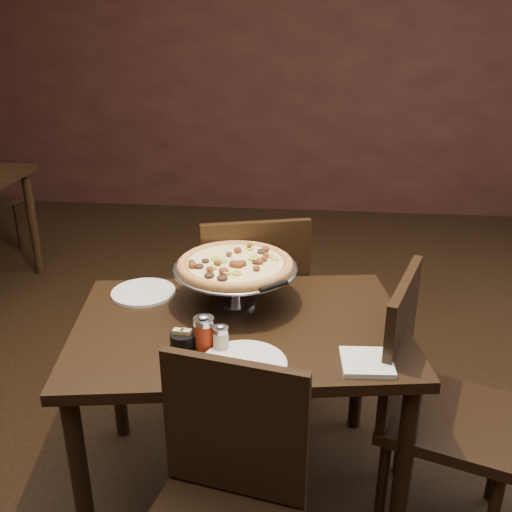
# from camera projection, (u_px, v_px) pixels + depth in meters

# --- Properties ---
(room) EXTENTS (6.04, 7.04, 2.84)m
(room) POSITION_uv_depth(u_px,v_px,m) (236.00, 121.00, 1.76)
(room) COLOR black
(room) RESTS_ON ground
(dining_table) EXTENTS (1.25, 0.94, 0.72)m
(dining_table) POSITION_uv_depth(u_px,v_px,m) (240.00, 347.00, 2.01)
(dining_table) COLOR black
(dining_table) RESTS_ON ground
(pizza_stand) EXTENTS (0.46, 0.46, 0.19)m
(pizza_stand) POSITION_uv_depth(u_px,v_px,m) (235.00, 265.00, 2.06)
(pizza_stand) COLOR #B9B8C0
(pizza_stand) RESTS_ON dining_table
(parmesan_shaker) EXTENTS (0.05, 0.05, 0.09)m
(parmesan_shaker) POSITION_uv_depth(u_px,v_px,m) (221.00, 338.00, 1.80)
(parmesan_shaker) COLOR beige
(parmesan_shaker) RESTS_ON dining_table
(pepper_flake_shaker) EXTENTS (0.07, 0.07, 0.12)m
(pepper_flake_shaker) POSITION_uv_depth(u_px,v_px,m) (204.00, 332.00, 1.81)
(pepper_flake_shaker) COLOR maroon
(pepper_flake_shaker) RESTS_ON dining_table
(packet_caddy) EXTENTS (0.08, 0.08, 0.06)m
(packet_caddy) POSITION_uv_depth(u_px,v_px,m) (183.00, 340.00, 1.82)
(packet_caddy) COLOR black
(packet_caddy) RESTS_ON dining_table
(napkin_stack) EXTENTS (0.16, 0.16, 0.02)m
(napkin_stack) POSITION_uv_depth(u_px,v_px,m) (367.00, 362.00, 1.74)
(napkin_stack) COLOR white
(napkin_stack) RESTS_ON dining_table
(plate_left) EXTENTS (0.24, 0.24, 0.01)m
(plate_left) POSITION_uv_depth(u_px,v_px,m) (144.00, 292.00, 2.19)
(plate_left) COLOR white
(plate_left) RESTS_ON dining_table
(plate_near) EXTENTS (0.27, 0.27, 0.01)m
(plate_near) POSITION_uv_depth(u_px,v_px,m) (244.00, 364.00, 1.73)
(plate_near) COLOR white
(plate_near) RESTS_ON dining_table
(serving_spatula) EXTENTS (0.15, 0.15, 0.02)m
(serving_spatula) POSITION_uv_depth(u_px,v_px,m) (274.00, 287.00, 1.91)
(serving_spatula) COLOR #B9B8C0
(serving_spatula) RESTS_ON pizza_stand
(chair_far) EXTENTS (0.55, 0.55, 0.95)m
(chair_far) POSITION_uv_depth(u_px,v_px,m) (251.00, 305.00, 2.53)
(chair_far) COLOR black
(chair_far) RESTS_ON ground
(chair_near) EXTENTS (0.48, 0.48, 0.88)m
(chair_near) POSITION_uv_depth(u_px,v_px,m) (221.00, 511.00, 1.52)
(chair_near) COLOR black
(chair_near) RESTS_ON ground
(chair_side) EXTENTS (0.55, 0.55, 0.92)m
(chair_side) POSITION_uv_depth(u_px,v_px,m) (430.00, 397.00, 1.93)
(chair_side) COLOR black
(chair_side) RESTS_ON ground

